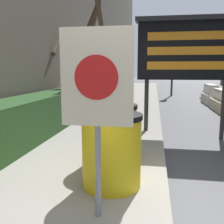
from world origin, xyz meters
The scene contains 13 objects.
ground_plane centered at (0.00, 0.00, 0.00)m, with size 120.00×120.00×0.00m, color #474749.
sidewalk_left centered at (-1.73, 0.00, 0.07)m, with size 3.45×56.00×0.13m.
hedge_strip centered at (-2.85, 2.75, 0.57)m, with size 0.90×5.83×0.88m.
bare_tree centered at (-2.69, 6.14, 2.06)m, with size 1.70×1.71×3.96m.
barrel_drum_foreground centered at (-0.72, 0.31, 0.60)m, with size 0.77×0.77×0.93m.
barrel_drum_middle centered at (-0.84, 1.19, 0.60)m, with size 0.77×0.77×0.93m.
warning_sign centered at (-0.74, -0.42, 1.41)m, with size 0.69×0.08×1.84m.
message_board centered at (0.49, 3.50, 2.04)m, with size 2.33×0.36×2.77m.
jersey_barrier_cream centered at (2.45, 7.97, 0.37)m, with size 0.64×1.97×0.84m.
jersey_barrier_white centered at (2.45, 10.27, 0.40)m, with size 0.60×1.61×0.92m.
traffic_cone_near centered at (3.20, 10.87, 0.28)m, with size 0.33×0.33×0.59m.
traffic_cone_mid centered at (2.60, 12.58, 0.39)m, with size 0.44×0.44×0.79m.
traffic_light_near_curb centered at (0.86, 13.86, 2.72)m, with size 0.28×0.44×3.75m.
Camera 1 is at (-0.21, -2.81, 1.58)m, focal length 42.00 mm.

